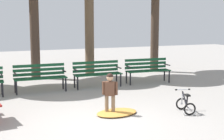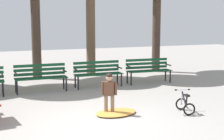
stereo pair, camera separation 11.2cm
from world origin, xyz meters
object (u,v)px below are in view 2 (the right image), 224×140
park_bench_left (41,75)px  kids_bicycle (185,105)px  park_bench_right (98,72)px  park_bench_far_right (148,68)px  child_standing (109,90)px

park_bench_left → kids_bicycle: bearing=-53.8°
park_bench_left → park_bench_right: bearing=0.4°
park_bench_far_right → child_standing: bearing=-130.9°
park_bench_right → child_standing: (-0.88, -3.21, 0.06)m
kids_bicycle → park_bench_left: bearing=126.2°
park_bench_left → park_bench_right: same height
park_bench_right → kids_bicycle: park_bench_right is taller
park_bench_right → park_bench_left: bearing=-179.6°
park_bench_far_right → child_standing: child_standing is taller
kids_bicycle → child_standing: bearing=161.4°
park_bench_right → child_standing: 3.33m
park_bench_right → kids_bicycle: size_ratio=2.62×
park_bench_far_right → park_bench_right: bearing=-179.7°
child_standing → kids_bicycle: child_standing is taller
park_bench_right → park_bench_far_right: bearing=0.3°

